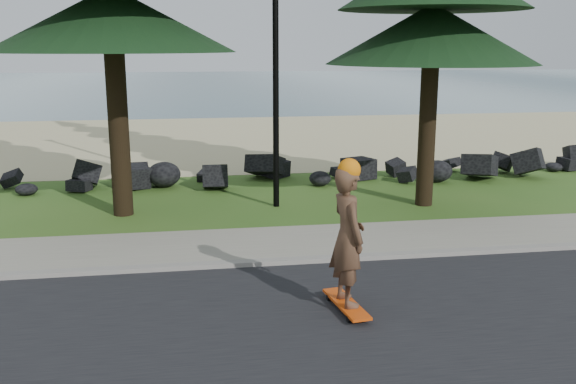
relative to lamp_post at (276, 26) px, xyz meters
name	(u,v)px	position (x,y,z in m)	size (l,w,h in m)	color
ground	(300,247)	(0.00, -3.20, -4.13)	(160.00, 160.00, 0.00)	#315B1C
road	(365,360)	(0.00, -7.70, -4.12)	(160.00, 7.00, 0.02)	black
kerb	(309,260)	(0.00, -4.10, -4.08)	(160.00, 0.20, 0.10)	gray
sidewalk	(298,242)	(0.00, -3.00, -4.09)	(160.00, 2.00, 0.08)	gray
beach_sand	(237,138)	(0.00, 11.30, -4.13)	(160.00, 15.00, 0.01)	tan
ocean	(206,84)	(0.00, 47.80, -4.13)	(160.00, 58.00, 0.01)	#335762
seawall_boulders	(264,185)	(0.00, 2.40, -4.13)	(60.00, 2.40, 1.10)	black
lamp_post	(276,26)	(0.00, 0.00, 0.00)	(0.25, 0.14, 8.14)	black
skateboarder	(348,237)	(0.13, -6.22, -3.03)	(0.57, 1.21, 2.21)	#CF430C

